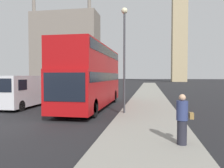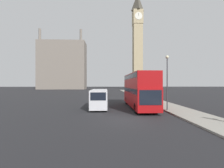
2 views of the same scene
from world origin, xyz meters
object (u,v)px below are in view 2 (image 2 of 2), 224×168
object	(u,v)px
clock_tower	(138,40)
street_lamp	(167,74)
parked_sedan	(104,92)
red_double_decker_bus	(139,89)
white_van	(99,98)

from	to	relation	value
clock_tower	street_lamp	xyz separation A→B (m)	(-12.77, -75.85, -26.40)
street_lamp	parked_sedan	bearing A→B (deg)	106.52
clock_tower	red_double_decker_bus	world-z (taller)	clock_tower
clock_tower	parked_sedan	size ratio (longest dim) A/B	13.78
clock_tower	parked_sedan	distance (m)	62.34
clock_tower	white_van	xyz separation A→B (m)	(-20.52, -73.81, -29.29)
clock_tower	red_double_decker_bus	size ratio (longest dim) A/B	5.78
white_van	clock_tower	bearing A→B (deg)	74.46
red_double_decker_bus	street_lamp	distance (m)	4.07
clock_tower	red_double_decker_bus	xyz separation A→B (m)	(-15.45, -73.30, -28.10)
white_van	parked_sedan	xyz separation A→B (m)	(0.34, 22.94, -0.57)
clock_tower	street_lamp	world-z (taller)	clock_tower
red_double_decker_bus	parked_sedan	size ratio (longest dim) A/B	2.38
red_double_decker_bus	white_van	xyz separation A→B (m)	(-5.07, -0.51, -1.19)
street_lamp	white_van	bearing A→B (deg)	165.27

